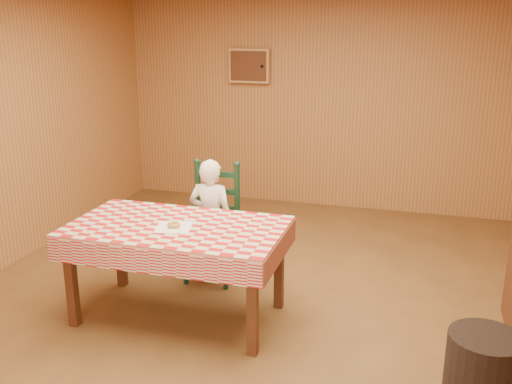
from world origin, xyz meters
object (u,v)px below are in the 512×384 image
at_px(dining_table, 177,235).
at_px(seated_child, 211,221).
at_px(ladder_chair, 214,225).
at_px(storage_bin, 483,369).

relative_size(dining_table, seated_child, 1.47).
bearing_deg(dining_table, ladder_chair, 90.00).
relative_size(dining_table, storage_bin, 3.68).
relative_size(ladder_chair, storage_bin, 2.40).
xyz_separation_m(dining_table, storage_bin, (2.22, -0.47, -0.46)).
relative_size(seated_child, storage_bin, 2.50).
bearing_deg(seated_child, storage_bin, 151.68).
xyz_separation_m(ladder_chair, seated_child, (0.00, -0.06, 0.06)).
bearing_deg(ladder_chair, dining_table, -90.00).
distance_m(ladder_chair, storage_bin, 2.56).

